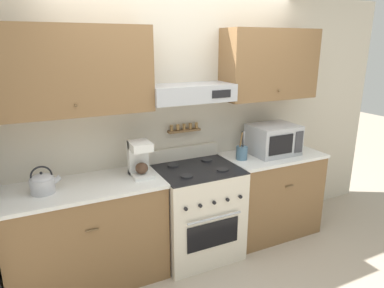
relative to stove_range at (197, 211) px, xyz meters
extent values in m
plane|color=#B2A38E|center=(0.00, -0.28, -0.46)|extent=(16.00, 16.00, 0.00)
cube|color=beige|center=(0.00, 0.37, 0.81)|extent=(5.20, 0.08, 2.55)
cube|color=brown|center=(-1.05, 0.17, 1.39)|extent=(1.30, 0.33, 0.70)
sphere|color=brown|center=(-1.05, -0.01, 1.14)|extent=(0.02, 0.02, 0.02)
cube|color=brown|center=(0.92, 0.17, 1.39)|extent=(1.03, 0.33, 0.70)
sphere|color=brown|center=(0.92, -0.01, 1.14)|extent=(0.02, 0.02, 0.02)
cube|color=#ADAFB5|center=(0.00, 0.15, 1.15)|extent=(0.80, 0.37, 0.16)
cube|color=black|center=(0.23, -0.04, 1.15)|extent=(0.19, 0.01, 0.07)
cube|color=brown|center=(0.00, 0.29, 0.76)|extent=(0.34, 0.07, 0.02)
cylinder|color=olive|center=(-0.14, 0.29, 0.80)|extent=(0.03, 0.03, 0.06)
cylinder|color=olive|center=(-0.07, 0.29, 0.80)|extent=(0.03, 0.03, 0.06)
cylinder|color=olive|center=(0.00, 0.29, 0.80)|extent=(0.03, 0.03, 0.06)
cylinder|color=olive|center=(0.07, 0.29, 0.80)|extent=(0.03, 0.03, 0.06)
cylinder|color=olive|center=(0.14, 0.29, 0.80)|extent=(0.03, 0.03, 0.06)
cube|color=brown|center=(-1.05, 0.03, -0.02)|extent=(1.30, 0.60, 0.89)
cube|color=white|center=(-1.05, 0.03, 0.44)|extent=(1.32, 0.62, 0.03)
cylinder|color=brown|center=(-1.05, -0.27, 0.20)|extent=(0.10, 0.01, 0.01)
cube|color=brown|center=(0.92, 0.03, -0.02)|extent=(1.03, 0.60, 0.89)
cube|color=white|center=(0.92, 0.03, 0.44)|extent=(1.06, 0.62, 0.03)
cylinder|color=brown|center=(0.92, -0.27, 0.20)|extent=(0.10, 0.01, 0.01)
cube|color=beige|center=(0.00, 0.00, -0.01)|extent=(0.77, 0.65, 0.90)
cube|color=black|center=(0.00, -0.33, -0.08)|extent=(0.52, 0.01, 0.25)
cylinder|color=#ADAFB5|center=(0.00, -0.36, 0.10)|extent=(0.54, 0.02, 0.02)
cube|color=black|center=(0.00, 0.00, 0.45)|extent=(0.77, 0.65, 0.01)
cylinder|color=#232326|center=(-0.18, -0.16, 0.46)|extent=(0.11, 0.11, 0.02)
cylinder|color=#232326|center=(0.18, -0.16, 0.46)|extent=(0.11, 0.11, 0.02)
cylinder|color=#232326|center=(-0.18, 0.15, 0.46)|extent=(0.11, 0.11, 0.02)
cylinder|color=#232326|center=(0.18, 0.15, 0.46)|extent=(0.11, 0.11, 0.02)
cylinder|color=black|center=(-0.28, -0.34, 0.24)|extent=(0.03, 0.02, 0.03)
cylinder|color=black|center=(-0.14, -0.34, 0.24)|extent=(0.03, 0.02, 0.03)
cylinder|color=black|center=(0.00, -0.34, 0.24)|extent=(0.03, 0.02, 0.03)
cylinder|color=black|center=(0.14, -0.34, 0.24)|extent=(0.03, 0.02, 0.03)
cylinder|color=black|center=(0.28, -0.34, 0.24)|extent=(0.03, 0.02, 0.03)
cube|color=beige|center=(0.00, 0.30, 0.52)|extent=(0.77, 0.04, 0.13)
cylinder|color=#B7B7BC|center=(-1.35, 0.03, 0.52)|extent=(0.19, 0.19, 0.12)
ellipsoid|color=#B7B7BC|center=(-1.35, 0.03, 0.58)|extent=(0.17, 0.17, 0.07)
sphere|color=black|center=(-1.35, 0.03, 0.62)|extent=(0.02, 0.02, 0.02)
cylinder|color=#B7B7BC|center=(-1.26, 0.03, 0.54)|extent=(0.12, 0.04, 0.10)
torus|color=black|center=(-1.35, 0.03, 0.60)|extent=(0.16, 0.01, 0.16)
cube|color=white|center=(-0.54, 0.03, 0.47)|extent=(0.18, 0.24, 0.03)
cube|color=white|center=(-0.54, 0.11, 0.62)|extent=(0.18, 0.08, 0.32)
cube|color=white|center=(-0.54, 0.02, 0.74)|extent=(0.18, 0.20, 0.07)
ellipsoid|color=#4C3323|center=(-0.54, 0.01, 0.54)|extent=(0.11, 0.11, 0.10)
cube|color=#ADAFB5|center=(0.93, 0.05, 0.62)|extent=(0.49, 0.39, 0.31)
cube|color=black|center=(0.87, -0.16, 0.62)|extent=(0.29, 0.01, 0.20)
cube|color=#38383D|center=(1.10, -0.16, 0.62)|extent=(0.10, 0.01, 0.23)
cylinder|color=slate|center=(0.52, 0.03, 0.53)|extent=(0.11, 0.11, 0.13)
cylinder|color=olive|center=(0.50, 0.02, 0.67)|extent=(0.01, 0.05, 0.16)
cylinder|color=#28282B|center=(0.53, 0.03, 0.67)|extent=(0.01, 0.04, 0.16)
cylinder|color=#B2B2B7|center=(0.54, 0.03, 0.67)|extent=(0.01, 0.03, 0.16)
camera|label=1|loc=(-1.38, -2.73, 1.59)|focal=32.00mm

